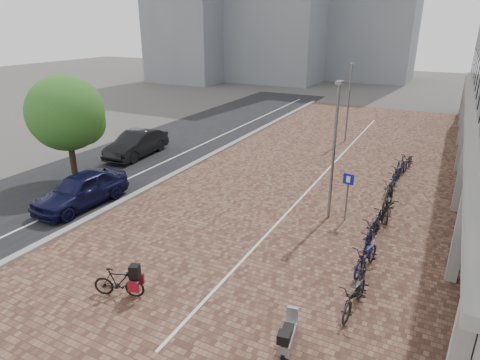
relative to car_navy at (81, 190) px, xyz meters
name	(u,v)px	position (x,y,z in m)	size (l,w,h in m)	color
ground	(159,272)	(6.50, -2.78, -0.79)	(140.00, 140.00, 0.00)	#474442
plaza_brick	(321,173)	(8.50, 9.22, -0.78)	(14.50, 42.00, 0.04)	brown
street_asphalt	(162,148)	(-2.50, 9.22, -0.78)	(8.00, 50.00, 0.03)	black
curb	(212,155)	(1.40, 9.22, -0.72)	(0.35, 42.00, 0.14)	gray
lane_line	(187,152)	(-0.50, 9.22, -0.76)	(0.12, 44.00, 0.00)	white
parking_line	(324,173)	(8.70, 9.22, -0.75)	(0.10, 30.00, 0.00)	white
car_navy	(81,190)	(0.00, 0.00, 0.00)	(1.86, 4.61, 1.57)	black
car_dark	(137,144)	(-2.77, 7.07, 0.01)	(1.67, 4.80, 1.58)	black
hero_bike	(119,282)	(6.23, -4.38, -0.28)	(1.67, 0.98, 1.14)	black
scooter_front	(288,333)	(11.63, -4.08, -0.30)	(0.44, 1.40, 0.96)	#96969A
parking_sign	(347,191)	(11.15, 3.91, 0.62)	(0.45, 0.12, 2.14)	slate
lamp_near	(333,154)	(10.43, 3.94, 2.09)	(0.12, 0.12, 5.76)	slate
lamp_far	(348,104)	(8.08, 16.49, 1.88)	(0.12, 0.12, 5.34)	slate
street_tree	(69,115)	(-2.70, 2.24, 2.76)	(3.83, 3.83, 5.58)	#382619
bike_row	(386,206)	(12.60, 5.12, -0.26)	(1.21, 15.83, 1.05)	black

